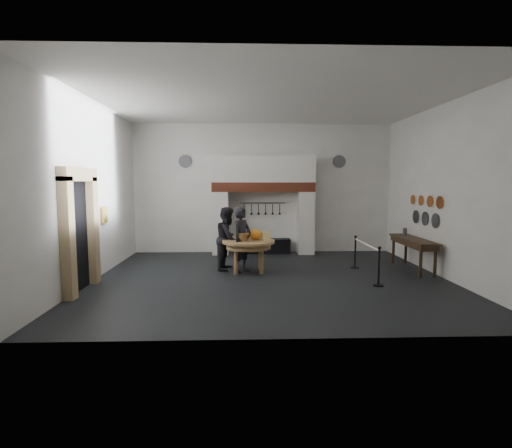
{
  "coord_description": "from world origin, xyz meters",
  "views": [
    {
      "loc": [
        -0.73,
        -10.08,
        2.48
      ],
      "look_at": [
        -0.35,
        0.65,
        1.35
      ],
      "focal_mm": 28.0,
      "sensor_mm": 36.0,
      "label": 1
    }
  ],
  "objects_px": {
    "side_table": "(413,239)",
    "barrier_post_near": "(379,267)",
    "work_table": "(249,242)",
    "barrier_post_far": "(355,253)",
    "visitor_near": "(242,240)",
    "visitor_far": "(228,238)",
    "iron_range": "(263,246)"
  },
  "relations": [
    {
      "from": "visitor_far",
      "to": "side_table",
      "type": "xyz_separation_m",
      "value": [
        5.24,
        -0.28,
        -0.02
      ]
    },
    {
      "from": "work_table",
      "to": "side_table",
      "type": "relative_size",
      "value": 0.66
    },
    {
      "from": "visitor_near",
      "to": "barrier_post_far",
      "type": "relative_size",
      "value": 2.01
    },
    {
      "from": "work_table",
      "to": "barrier_post_far",
      "type": "distance_m",
      "value": 3.13
    },
    {
      "from": "side_table",
      "to": "barrier_post_far",
      "type": "relative_size",
      "value": 2.44
    },
    {
      "from": "iron_range",
      "to": "work_table",
      "type": "bearing_deg",
      "value": -100.92
    },
    {
      "from": "work_table",
      "to": "barrier_post_far",
      "type": "relative_size",
      "value": 1.61
    },
    {
      "from": "work_table",
      "to": "visitor_near",
      "type": "height_order",
      "value": "visitor_near"
    },
    {
      "from": "side_table",
      "to": "barrier_post_near",
      "type": "height_order",
      "value": "same"
    },
    {
      "from": "visitor_near",
      "to": "visitor_far",
      "type": "relative_size",
      "value": 1.02
    },
    {
      "from": "work_table",
      "to": "side_table",
      "type": "bearing_deg",
      "value": 0.53
    },
    {
      "from": "side_table",
      "to": "barrier_post_near",
      "type": "xyz_separation_m",
      "value": [
        -1.56,
        -1.72,
        -0.42
      ]
    },
    {
      "from": "visitor_near",
      "to": "barrier_post_far",
      "type": "xyz_separation_m",
      "value": [
        3.27,
        0.4,
        -0.46
      ]
    },
    {
      "from": "visitor_near",
      "to": "barrier_post_far",
      "type": "bearing_deg",
      "value": -45.35
    },
    {
      "from": "work_table",
      "to": "visitor_far",
      "type": "xyz_separation_m",
      "value": [
        -0.58,
        0.32,
        0.05
      ]
    },
    {
      "from": "iron_range",
      "to": "visitor_far",
      "type": "relative_size",
      "value": 1.07
    },
    {
      "from": "visitor_far",
      "to": "iron_range",
      "type": "bearing_deg",
      "value": -11.23
    },
    {
      "from": "side_table",
      "to": "visitor_near",
      "type": "bearing_deg",
      "value": -178.56
    },
    {
      "from": "barrier_post_near",
      "to": "barrier_post_far",
      "type": "bearing_deg",
      "value": 90.0
    },
    {
      "from": "side_table",
      "to": "work_table",
      "type": "bearing_deg",
      "value": -179.47
    },
    {
      "from": "iron_range",
      "to": "side_table",
      "type": "xyz_separation_m",
      "value": [
        4.1,
        -2.83,
        0.62
      ]
    },
    {
      "from": "visitor_far",
      "to": "work_table",
      "type": "bearing_deg",
      "value": -105.95
    },
    {
      "from": "barrier_post_near",
      "to": "barrier_post_far",
      "type": "xyz_separation_m",
      "value": [
        0.0,
        2.0,
        0.0
      ]
    },
    {
      "from": "barrier_post_near",
      "to": "visitor_far",
      "type": "bearing_deg",
      "value": 151.46
    },
    {
      "from": "barrier_post_near",
      "to": "barrier_post_far",
      "type": "distance_m",
      "value": 2.0
    },
    {
      "from": "visitor_far",
      "to": "barrier_post_near",
      "type": "relative_size",
      "value": 1.98
    },
    {
      "from": "barrier_post_far",
      "to": "visitor_far",
      "type": "bearing_deg",
      "value": -179.98
    },
    {
      "from": "side_table",
      "to": "barrier_post_near",
      "type": "bearing_deg",
      "value": -132.27
    },
    {
      "from": "visitor_near",
      "to": "barrier_post_near",
      "type": "height_order",
      "value": "visitor_near"
    },
    {
      "from": "work_table",
      "to": "iron_range",
      "type": "bearing_deg",
      "value": 79.08
    },
    {
      "from": "work_table",
      "to": "visitor_far",
      "type": "bearing_deg",
      "value": 151.2
    },
    {
      "from": "barrier_post_near",
      "to": "barrier_post_far",
      "type": "relative_size",
      "value": 1.0
    }
  ]
}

